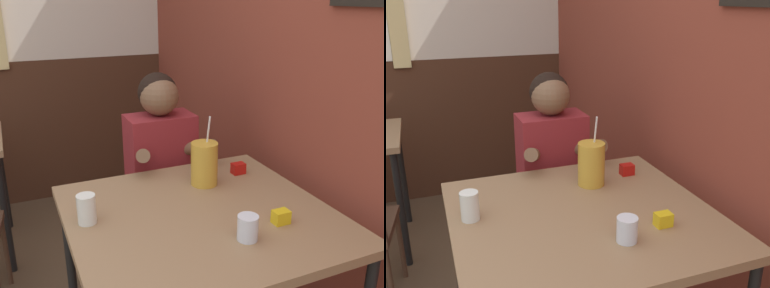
# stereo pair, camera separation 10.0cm
# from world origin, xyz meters

# --- Properties ---
(brick_wall_right) EXTENTS (0.08, 4.46, 2.70)m
(brick_wall_right) POSITION_xyz_m (1.22, 1.23, 1.35)
(brick_wall_right) COLOR brown
(brick_wall_right) RESTS_ON ground_plane
(back_wall) EXTENTS (5.39, 0.09, 2.70)m
(back_wall) POSITION_xyz_m (-0.01, 2.49, 1.36)
(back_wall) COLOR beige
(back_wall) RESTS_ON ground_plane
(main_table) EXTENTS (0.98, 0.95, 0.76)m
(main_table) POSITION_xyz_m (0.63, 0.44, 0.70)
(main_table) COLOR #93704C
(main_table) RESTS_ON ground_plane
(person_seated) EXTENTS (0.42, 0.40, 1.19)m
(person_seated) POSITION_xyz_m (0.70, 1.08, 0.62)
(person_seated) COLOR maroon
(person_seated) RESTS_ON ground_plane
(cocktail_pitcher) EXTENTS (0.12, 0.12, 0.31)m
(cocktail_pitcher) POSITION_xyz_m (0.75, 0.67, 0.86)
(cocktail_pitcher) COLOR gold
(cocktail_pitcher) RESTS_ON main_table
(glass_near_pitcher) EXTENTS (0.07, 0.07, 0.09)m
(glass_near_pitcher) POSITION_xyz_m (0.69, 0.21, 0.81)
(glass_near_pitcher) COLOR silver
(glass_near_pitcher) RESTS_ON main_table
(glass_center) EXTENTS (0.07, 0.07, 0.11)m
(glass_center) POSITION_xyz_m (0.22, 0.54, 0.82)
(glass_center) COLOR silver
(glass_center) RESTS_ON main_table
(condiment_ketchup) EXTENTS (0.06, 0.04, 0.05)m
(condiment_ketchup) POSITION_xyz_m (0.95, 0.72, 0.79)
(condiment_ketchup) COLOR #B7140F
(condiment_ketchup) RESTS_ON main_table
(condiment_mustard) EXTENTS (0.06, 0.04, 0.05)m
(condiment_mustard) POSITION_xyz_m (0.86, 0.25, 0.79)
(condiment_mustard) COLOR yellow
(condiment_mustard) RESTS_ON main_table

